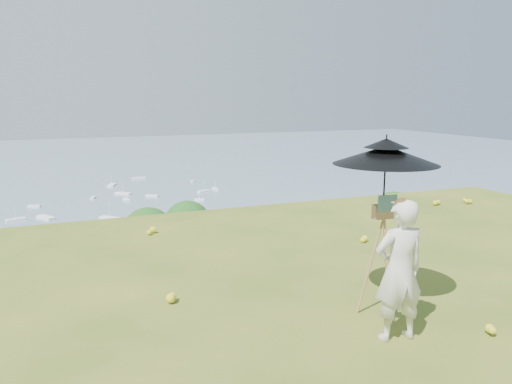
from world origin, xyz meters
name	(u,v)px	position (x,y,z in m)	size (l,w,h in m)	color
ground	(479,334)	(0.00, 0.00, 0.00)	(14.00, 14.00, 0.00)	#43601B
shoreline_tier	(98,338)	(0.00, 75.00, -36.00)	(170.00, 28.00, 8.00)	#686253
bay_water	(67,176)	(0.00, 240.00, -34.00)	(700.00, 700.00, 0.00)	#7392A5
slope_trees	(124,317)	(0.00, 35.00, -15.00)	(110.00, 50.00, 6.00)	#205419
harbor_town	(95,301)	(0.00, 75.00, -29.50)	(110.00, 22.00, 5.00)	silver
moored_boats	(31,215)	(-12.50, 161.00, -33.65)	(140.00, 140.00, 0.70)	white
wildflowers	(463,320)	(0.00, 0.25, 0.06)	(10.00, 10.50, 0.12)	yellow
painter	(399,271)	(-0.93, 0.26, 0.77)	(0.56, 0.37, 1.55)	silver
field_easel	(382,256)	(-0.73, 0.84, 0.74)	(0.56, 0.56, 1.48)	#91623D
sun_umbrella	(385,176)	(-0.72, 0.87, 1.69)	(1.21, 1.21, 0.94)	black
painter_cap	(403,203)	(-0.93, 0.26, 1.51)	(0.19, 0.23, 0.10)	#E07B7B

